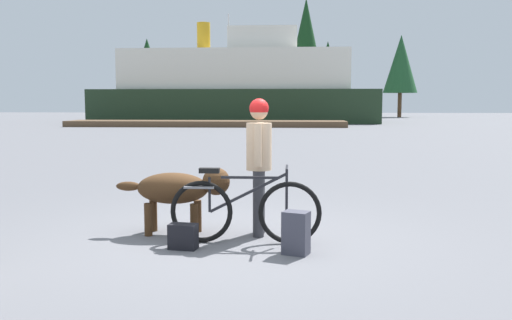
# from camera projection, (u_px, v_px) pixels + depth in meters

# --- Properties ---
(ground_plane) EXTENTS (160.00, 160.00, 0.00)m
(ground_plane) POSITION_uv_depth(u_px,v_px,m) (230.00, 240.00, 6.67)
(ground_plane) COLOR slate
(bicycle) EXTENTS (1.81, 0.44, 0.93)m
(bicycle) POSITION_uv_depth(u_px,v_px,m) (244.00, 210.00, 6.49)
(bicycle) COLOR black
(bicycle) RESTS_ON ground_plane
(person_cyclist) EXTENTS (0.32, 0.53, 1.73)m
(person_cyclist) POSITION_uv_depth(u_px,v_px,m) (259.00, 153.00, 6.84)
(person_cyclist) COLOR #333338
(person_cyclist) RESTS_ON ground_plane
(dog) EXTENTS (1.47, 0.47, 0.86)m
(dog) POSITION_uv_depth(u_px,v_px,m) (180.00, 189.00, 6.94)
(dog) COLOR #472D19
(dog) RESTS_ON ground_plane
(backpack) EXTENTS (0.33, 0.28, 0.48)m
(backpack) POSITION_uv_depth(u_px,v_px,m) (296.00, 233.00, 6.04)
(backpack) COLOR #3F3F4C
(backpack) RESTS_ON ground_plane
(handbag_pannier) EXTENTS (0.34, 0.23, 0.29)m
(handbag_pannier) POSITION_uv_depth(u_px,v_px,m) (183.00, 236.00, 6.27)
(handbag_pannier) COLOR black
(handbag_pannier) RESTS_ON ground_plane
(dock_pier) EXTENTS (19.16, 2.97, 0.40)m
(dock_pier) POSITION_uv_depth(u_px,v_px,m) (206.00, 124.00, 37.64)
(dock_pier) COLOR brown
(dock_pier) RESTS_ON ground_plane
(ferry_boat) EXTENTS (22.96, 8.52, 8.28)m
(ferry_boat) POSITION_uv_depth(u_px,v_px,m) (238.00, 88.00, 45.84)
(ferry_boat) COLOR #1E331E
(ferry_boat) RESTS_ON ground_plane
(sailboat_moored) EXTENTS (7.75, 2.17, 9.59)m
(sailboat_moored) POSITION_uv_depth(u_px,v_px,m) (229.00, 115.00, 49.81)
(sailboat_moored) COLOR silver
(sailboat_moored) RESTS_ON ground_plane
(pine_tree_far_left) EXTENTS (4.05, 4.05, 8.55)m
(pine_tree_far_left) POSITION_uv_depth(u_px,v_px,m) (147.00, 68.00, 59.37)
(pine_tree_far_left) COLOR #4C331E
(pine_tree_far_left) RESTS_ON ground_plane
(pine_tree_center) EXTENTS (4.23, 4.23, 13.07)m
(pine_tree_center) POSITION_uv_depth(u_px,v_px,m) (306.00, 43.00, 60.20)
(pine_tree_center) COLOR #4C331E
(pine_tree_center) RESTS_ON ground_plane
(pine_tree_far_right) EXTENTS (3.73, 3.73, 9.05)m
(pine_tree_far_right) POSITION_uv_depth(u_px,v_px,m) (401.00, 64.00, 60.08)
(pine_tree_far_right) COLOR #4C331E
(pine_tree_far_right) RESTS_ON ground_plane
(pine_tree_mid_back) EXTENTS (3.95, 3.95, 8.96)m
(pine_tree_mid_back) POSITION_uv_depth(u_px,v_px,m) (328.00, 70.00, 65.63)
(pine_tree_mid_back) COLOR #4C331E
(pine_tree_mid_back) RESTS_ON ground_plane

